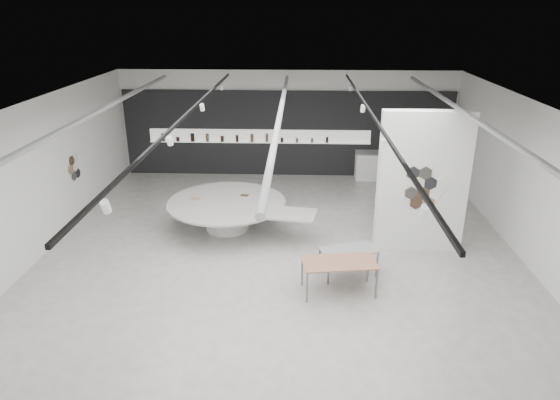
{
  "coord_description": "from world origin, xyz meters",
  "views": [
    {
      "loc": [
        0.44,
        -10.75,
        5.9
      ],
      "look_at": [
        -0.03,
        1.2,
        1.21
      ],
      "focal_mm": 32.0,
      "sensor_mm": 36.0,
      "label": 1
    }
  ],
  "objects_px": {
    "partition_column": "(422,183)",
    "sample_table_stone": "(349,252)",
    "display_island": "(229,211)",
    "sample_table_wood": "(339,264)",
    "kitchen_counter": "(380,166)"
  },
  "relations": [
    {
      "from": "display_island",
      "to": "sample_table_wood",
      "type": "xyz_separation_m",
      "value": [
        2.83,
        -3.19,
        0.14
      ]
    },
    {
      "from": "display_island",
      "to": "sample_table_stone",
      "type": "height_order",
      "value": "display_island"
    },
    {
      "from": "display_island",
      "to": "sample_table_wood",
      "type": "relative_size",
      "value": 2.63
    },
    {
      "from": "sample_table_wood",
      "to": "sample_table_stone",
      "type": "relative_size",
      "value": 1.19
    },
    {
      "from": "partition_column",
      "to": "sample_table_wood",
      "type": "height_order",
      "value": "partition_column"
    },
    {
      "from": "display_island",
      "to": "kitchen_counter",
      "type": "bearing_deg",
      "value": 53.12
    },
    {
      "from": "display_island",
      "to": "sample_table_stone",
      "type": "relative_size",
      "value": 3.12
    },
    {
      "from": "display_island",
      "to": "sample_table_stone",
      "type": "xyz_separation_m",
      "value": [
        3.11,
        -2.43,
        0.06
      ]
    },
    {
      "from": "partition_column",
      "to": "kitchen_counter",
      "type": "relative_size",
      "value": 2.02
    },
    {
      "from": "partition_column",
      "to": "sample_table_stone",
      "type": "relative_size",
      "value": 2.55
    },
    {
      "from": "display_island",
      "to": "sample_table_wood",
      "type": "bearing_deg",
      "value": -38.55
    },
    {
      "from": "sample_table_wood",
      "to": "sample_table_stone",
      "type": "height_order",
      "value": "sample_table_wood"
    },
    {
      "from": "partition_column",
      "to": "sample_table_wood",
      "type": "relative_size",
      "value": 2.15
    },
    {
      "from": "partition_column",
      "to": "kitchen_counter",
      "type": "distance_m",
      "value": 5.7
    },
    {
      "from": "display_island",
      "to": "sample_table_stone",
      "type": "bearing_deg",
      "value": -28.18
    }
  ]
}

